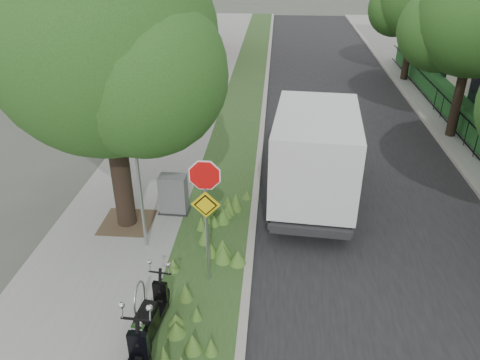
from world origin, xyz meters
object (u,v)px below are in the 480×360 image
object	(u,v)px
scooter_near	(150,320)
utility_cabinet	(174,195)
box_truck	(315,150)
sign_assembly	(206,198)

from	to	relation	value
scooter_near	utility_cabinet	size ratio (longest dim) A/B	1.44
box_truck	sign_assembly	bearing A→B (deg)	-122.23
box_truck	utility_cabinet	size ratio (longest dim) A/B	5.01
sign_assembly	scooter_near	world-z (taller)	sign_assembly
box_truck	utility_cabinet	distance (m)	4.31
scooter_near	utility_cabinet	bearing A→B (deg)	95.83
sign_assembly	scooter_near	distance (m)	2.70
scooter_near	box_truck	world-z (taller)	box_truck
sign_assembly	utility_cabinet	xyz separation A→B (m)	(-1.40, 2.92, -1.66)
scooter_near	utility_cabinet	distance (m)	4.71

